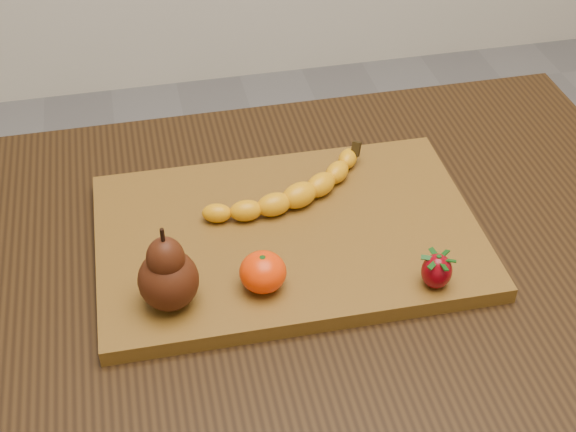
{
  "coord_description": "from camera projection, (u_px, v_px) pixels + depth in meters",
  "views": [
    {
      "loc": [
        -0.14,
        -0.66,
        1.4
      ],
      "look_at": [
        0.01,
        0.05,
        0.8
      ],
      "focal_mm": 50.0,
      "sensor_mm": 36.0,
      "label": 1
    }
  ],
  "objects": [
    {
      "name": "cutting_board",
      "position": [
        288.0,
        235.0,
        0.96
      ],
      "size": [
        0.45,
        0.31,
        0.02
      ],
      "primitive_type": "cube",
      "rotation": [
        0.0,
        0.0,
        -0.01
      ],
      "color": "brown",
      "rests_on": "table"
    },
    {
      "name": "banana",
      "position": [
        299.0,
        195.0,
        0.97
      ],
      "size": [
        0.2,
        0.12,
        0.03
      ],
      "primitive_type": null,
      "rotation": [
        0.0,
        0.0,
        0.38
      ],
      "color": "#EFA30B",
      "rests_on": "cutting_board"
    },
    {
      "name": "table",
      "position": [
        284.0,
        326.0,
        0.99
      ],
      "size": [
        1.0,
        0.7,
        0.76
      ],
      "color": "black",
      "rests_on": "ground"
    },
    {
      "name": "strawberry",
      "position": [
        437.0,
        270.0,
        0.87
      ],
      "size": [
        0.04,
        0.04,
        0.04
      ],
      "primitive_type": null,
      "rotation": [
        0.0,
        0.0,
        -0.4
      ],
      "color": "maroon",
      "rests_on": "cutting_board"
    },
    {
      "name": "mandarin",
      "position": [
        263.0,
        272.0,
        0.86
      ],
      "size": [
        0.06,
        0.06,
        0.04
      ],
      "primitive_type": "ellipsoid",
      "rotation": [
        0.0,
        0.0,
        0.27
      ],
      "color": "#FA3802",
      "rests_on": "cutting_board"
    },
    {
      "name": "pear",
      "position": [
        167.0,
        267.0,
        0.83
      ],
      "size": [
        0.07,
        0.07,
        0.1
      ],
      "primitive_type": null,
      "rotation": [
        0.0,
        0.0,
        -0.09
      ],
      "color": "#411A0A",
      "rests_on": "cutting_board"
    }
  ]
}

